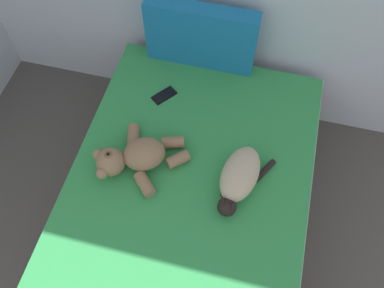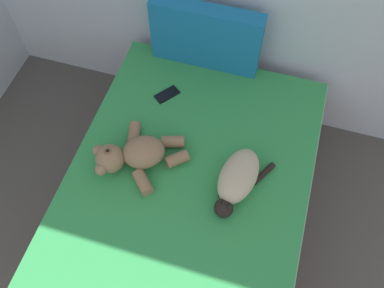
{
  "view_description": "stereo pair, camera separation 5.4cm",
  "coord_description": "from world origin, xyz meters",
  "px_view_note": "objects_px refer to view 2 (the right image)",
  "views": [
    {
      "loc": [
        1.94,
        1.87,
        2.57
      ],
      "look_at": [
        1.65,
        3.01,
        0.61
      ],
      "focal_mm": 38.9,
      "sensor_mm": 36.0,
      "label": 1
    },
    {
      "loc": [
        1.99,
        1.88,
        2.57
      ],
      "look_at": [
        1.65,
        3.01,
        0.61
      ],
      "focal_mm": 38.9,
      "sensor_mm": 36.0,
      "label": 2
    }
  ],
  "objects_px": {
    "bed": "(182,217)",
    "teddy_bear": "(134,155)",
    "cat": "(237,179)",
    "patterned_cushion": "(206,37)",
    "cell_phone": "(167,94)"
  },
  "relations": [
    {
      "from": "bed",
      "to": "cell_phone",
      "type": "relative_size",
      "value": 12.77
    },
    {
      "from": "bed",
      "to": "patterned_cushion",
      "type": "bearing_deg",
      "value": 98.32
    },
    {
      "from": "bed",
      "to": "teddy_bear",
      "type": "distance_m",
      "value": 0.49
    },
    {
      "from": "patterned_cushion",
      "to": "cat",
      "type": "bearing_deg",
      "value": -63.57
    },
    {
      "from": "teddy_bear",
      "to": "cell_phone",
      "type": "bearing_deg",
      "value": 87.65
    },
    {
      "from": "cat",
      "to": "cell_phone",
      "type": "distance_m",
      "value": 0.73
    },
    {
      "from": "bed",
      "to": "cat",
      "type": "relative_size",
      "value": 4.89
    },
    {
      "from": "patterned_cushion",
      "to": "teddy_bear",
      "type": "height_order",
      "value": "patterned_cushion"
    },
    {
      "from": "bed",
      "to": "patterned_cushion",
      "type": "xyz_separation_m",
      "value": [
        -0.14,
        0.95,
        0.49
      ]
    },
    {
      "from": "bed",
      "to": "teddy_bear",
      "type": "bearing_deg",
      "value": 156.08
    },
    {
      "from": "patterned_cushion",
      "to": "teddy_bear",
      "type": "bearing_deg",
      "value": -101.58
    },
    {
      "from": "bed",
      "to": "cell_phone",
      "type": "height_order",
      "value": "cell_phone"
    },
    {
      "from": "patterned_cushion",
      "to": "cat",
      "type": "height_order",
      "value": "patterned_cushion"
    },
    {
      "from": "cell_phone",
      "to": "cat",
      "type": "bearing_deg",
      "value": -40.81
    },
    {
      "from": "cat",
      "to": "teddy_bear",
      "type": "relative_size",
      "value": 0.82
    }
  ]
}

